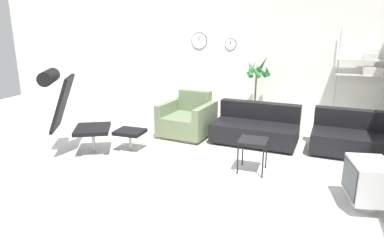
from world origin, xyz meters
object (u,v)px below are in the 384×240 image
Objects in this scene: couch_low at (256,129)px; couch_second at (349,138)px; ottoman at (130,136)px; lounge_chair at (68,105)px; side_table at (253,144)px; potted_plant at (256,93)px; shelf_unit at (367,67)px; armchair_red at (188,120)px; crt_television at (368,182)px.

couch_second is (1.49, -0.01, -0.00)m from couch_low.
couch_second is (3.34, 1.10, -0.01)m from ottoman.
side_table is (2.81, 0.29, -0.39)m from lounge_chair.
potted_plant reaches higher than side_table.
couch_second is at bearing -101.45° from shelf_unit.
crt_television is at bearing 154.28° from armchair_red.
couch_low is 2.61m from shelf_unit.
lounge_chair is 5.49m from shelf_unit.
couch_second reaches higher than ottoman.
shelf_unit is at bearing -134.89° from couch_low.
couch_low and couch_second have the same top height.
crt_television is (0.05, -1.79, 0.07)m from couch_second.
ottoman is 0.31× the size of couch_low.
side_table is 2.69m from potted_plant.
couch_low is (1.85, 1.11, -0.01)m from ottoman.
side_table is 0.75× the size of crt_television.
armchair_red is at bearing 46.87° from crt_television.
ottoman is at bearing 21.65° from couch_second.
shelf_unit is at bearing -15.44° from crt_television.
lounge_chair is at bearing 75.66° from crt_television.
ottoman is 0.24× the size of shelf_unit.
couch_second is 2.26m from potted_plant.
ottoman is at bearing 175.88° from side_table.
ottoman is at bearing 90.00° from lounge_chair.
crt_television is (3.39, -0.69, 0.05)m from ottoman.
crt_television is at bearing 134.02° from couch_low.
lounge_chair is at bearing -144.71° from shelf_unit.
side_table is at bearing 100.78° from couch_low.
lounge_chair is at bearing -129.26° from potted_plant.
armchair_red is 1.25m from couch_low.
side_table is (1.41, -1.22, 0.12)m from armchair_red.
couch_low is 0.77× the size of shelf_unit.
couch_second reaches higher than crt_television.
shelf_unit reaches higher than lounge_chair.
side_table is at bearing 145.71° from armchair_red.
lounge_chair is at bearing 33.57° from couch_low.
lounge_chair is 0.71× the size of shelf_unit.
shelf_unit is (3.67, 2.73, 0.94)m from ottoman.
armchair_red is at bearing 3.94° from couch_second.
potted_plant reaches higher than couch_second.
ottoman is 2.16m from couch_low.
potted_plant is (-1.79, 3.20, 0.29)m from crt_television.
armchair_red is at bearing -151.62° from shelf_unit.
crt_television is at bearing 58.19° from lounge_chair.
crt_television is (2.79, -1.76, 0.02)m from armchair_red.
couch_second reaches higher than side_table.
couch_low is at bearing -138.27° from shelf_unit.
side_table is 1.49m from crt_television.
shelf_unit is (1.66, 2.88, 0.78)m from side_table.
crt_television is (1.38, -0.54, -0.10)m from side_table.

